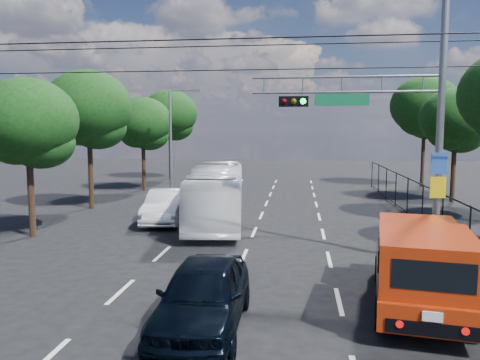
% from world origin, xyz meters
% --- Properties ---
extents(lane_markings, '(6.12, 38.00, 0.01)m').
position_xyz_m(lane_markings, '(-0.00, 14.00, 0.01)').
color(lane_markings, beige).
rests_on(lane_markings, ground).
extents(signal_mast, '(6.43, 0.39, 9.50)m').
position_xyz_m(signal_mast, '(5.28, 7.99, 5.24)').
color(signal_mast, slate).
rests_on(signal_mast, ground).
extents(streetlight_left, '(2.09, 0.22, 7.08)m').
position_xyz_m(streetlight_left, '(-6.33, 22.00, 3.94)').
color(streetlight_left, slate).
rests_on(streetlight_left, ground).
extents(utility_wires, '(22.00, 5.04, 0.74)m').
position_xyz_m(utility_wires, '(0.00, 8.83, 7.23)').
color(utility_wires, black).
rests_on(utility_wires, ground).
extents(fence_right, '(0.06, 34.03, 2.00)m').
position_xyz_m(fence_right, '(7.60, 12.17, 1.03)').
color(fence_right, black).
rests_on(fence_right, ground).
extents(tree_right_d, '(4.32, 4.32, 7.02)m').
position_xyz_m(tree_right_d, '(11.42, 22.02, 4.85)').
color(tree_right_d, black).
rests_on(tree_right_d, ground).
extents(tree_right_e, '(5.28, 5.28, 8.58)m').
position_xyz_m(tree_right_e, '(11.62, 30.02, 5.94)').
color(tree_right_e, black).
rests_on(tree_right_e, ground).
extents(tree_left_b, '(4.08, 4.08, 6.63)m').
position_xyz_m(tree_left_b, '(-9.18, 10.02, 4.58)').
color(tree_left_b, black).
rests_on(tree_left_b, ground).
extents(tree_left_c, '(4.80, 4.80, 7.80)m').
position_xyz_m(tree_left_c, '(-9.78, 17.02, 5.40)').
color(tree_left_c, black).
rests_on(tree_left_c, ground).
extents(tree_left_d, '(4.20, 4.20, 6.83)m').
position_xyz_m(tree_left_d, '(-9.38, 25.02, 4.72)').
color(tree_left_d, black).
rests_on(tree_left_d, ground).
extents(tree_left_e, '(4.92, 4.92, 7.99)m').
position_xyz_m(tree_left_e, '(-9.58, 33.02, 5.53)').
color(tree_left_e, black).
rests_on(tree_left_e, ground).
extents(red_pickup, '(2.95, 6.03, 2.16)m').
position_xyz_m(red_pickup, '(4.98, 3.82, 1.15)').
color(red_pickup, black).
rests_on(red_pickup, ground).
extents(navy_hatchback, '(1.92, 4.65, 1.58)m').
position_xyz_m(navy_hatchback, '(-0.21, 1.91, 0.79)').
color(navy_hatchback, black).
rests_on(navy_hatchback, ground).
extents(white_bus, '(3.48, 10.20, 2.78)m').
position_xyz_m(white_bus, '(-2.00, 14.00, 1.39)').
color(white_bus, white).
rests_on(white_bus, ground).
extents(white_van, '(2.12, 4.91, 1.57)m').
position_xyz_m(white_van, '(-4.47, 13.71, 0.79)').
color(white_van, white).
rests_on(white_van, ground).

